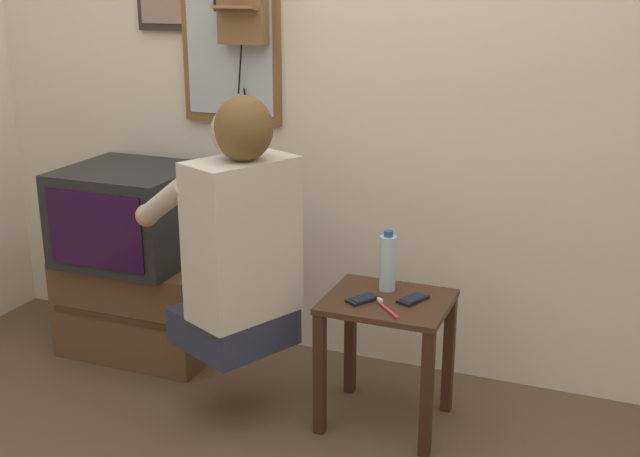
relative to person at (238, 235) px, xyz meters
name	(u,v)px	position (x,y,z in m)	size (l,w,h in m)	color
wall_back	(353,68)	(0.19, 0.69, 0.54)	(6.80, 0.05, 2.55)	silver
side_table	(387,330)	(0.52, 0.17, -0.36)	(0.45, 0.39, 0.50)	#422819
person	(238,235)	(0.00, 0.00, 0.00)	(0.63, 0.57, 0.95)	#2D3347
tv_stand	(142,305)	(-0.68, 0.35, -0.52)	(0.69, 0.43, 0.44)	brown
television	(131,214)	(-0.70, 0.34, -0.09)	(0.55, 0.51, 0.41)	#232326
wall_mirror	(230,33)	(-0.35, 0.64, 0.67)	(0.46, 0.04, 0.76)	brown
cell_phone_held	(363,299)	(0.44, 0.12, -0.23)	(0.12, 0.14, 0.01)	black
cell_phone_spare	(413,299)	(0.61, 0.19, -0.23)	(0.10, 0.14, 0.01)	black
water_bottle	(388,262)	(0.49, 0.26, -0.13)	(0.06, 0.06, 0.23)	silver
toothbrush	(386,308)	(0.54, 0.08, -0.23)	(0.12, 0.12, 0.02)	#D83F4C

